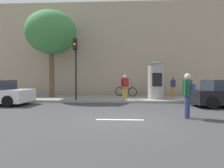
# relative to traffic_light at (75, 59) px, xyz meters

# --- Properties ---
(ground_plane) EXTENTS (80.00, 80.00, 0.00)m
(ground_plane) POSITION_rel_traffic_light_xyz_m (2.96, -5.24, -2.85)
(ground_plane) COLOR #38383A
(sidewalk_curb) EXTENTS (36.00, 4.00, 0.15)m
(sidewalk_curb) POSITION_rel_traffic_light_xyz_m (2.96, 1.76, -2.77)
(sidewalk_curb) COLOR gray
(sidewalk_curb) RESTS_ON ground_plane
(lane_markings) EXTENTS (25.80, 0.16, 0.01)m
(lane_markings) POSITION_rel_traffic_light_xyz_m (2.96, -5.24, -2.84)
(lane_markings) COLOR silver
(lane_markings) RESTS_ON ground_plane
(building_backdrop) EXTENTS (36.00, 5.00, 8.15)m
(building_backdrop) POSITION_rel_traffic_light_xyz_m (2.96, 6.76, 1.23)
(building_backdrop) COLOR tan
(building_backdrop) RESTS_ON ground_plane
(traffic_light) EXTENTS (0.24, 0.45, 3.98)m
(traffic_light) POSITION_rel_traffic_light_xyz_m (0.00, 0.00, 0.00)
(traffic_light) COLOR black
(traffic_light) RESTS_ON sidewalk_curb
(poster_column) EXTENTS (1.20, 1.20, 2.62)m
(poster_column) POSITION_rel_traffic_light_xyz_m (5.37, 1.16, -1.37)
(poster_column) COLOR #9E9B93
(poster_column) RESTS_ON sidewalk_curb
(street_tree) EXTENTS (3.83, 3.83, 6.54)m
(street_tree) POSITION_rel_traffic_light_xyz_m (-2.35, 2.10, 2.18)
(street_tree) COLOR brown
(street_tree) RESTS_ON sidewalk_curb
(pedestrian_near_pole) EXTENTS (0.53, 0.59, 1.77)m
(pedestrian_near_pole) POSITION_rel_traffic_light_xyz_m (5.64, -4.79, -1.78)
(pedestrian_near_pole) COLOR navy
(pedestrian_near_pole) RESTS_ON ground_plane
(pedestrian_in_dark_shirt) EXTENTS (0.53, 0.47, 1.66)m
(pedestrian_in_dark_shirt) POSITION_rel_traffic_light_xyz_m (3.22, 0.75, -1.71)
(pedestrian_in_dark_shirt) COLOR #B78C33
(pedestrian_in_dark_shirt) RESTS_ON sidewalk_curb
(pedestrian_with_bag) EXTENTS (0.46, 0.57, 1.52)m
(pedestrian_with_bag) POSITION_rel_traffic_light_xyz_m (6.85, 2.24, -1.81)
(pedestrian_with_bag) COLOR #B78C33
(pedestrian_with_bag) RESTS_ON sidewalk_curb
(bicycle_leaning) EXTENTS (1.73, 0.49, 1.09)m
(bicycle_leaning) POSITION_rel_traffic_light_xyz_m (3.33, 2.96, -2.31)
(bicycle_leaning) COLOR black
(bicycle_leaning) RESTS_ON sidewalk_curb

